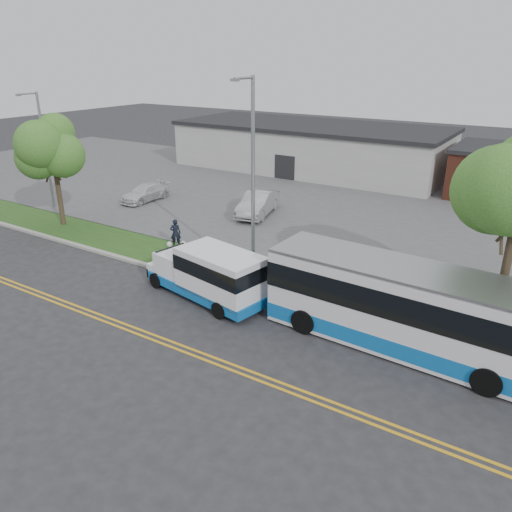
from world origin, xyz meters
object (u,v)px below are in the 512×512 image
Objects in this scene: streetlight_near at (252,176)px; pedestrian at (176,233)px; parked_car_b at (145,193)px; transit_bus at (419,312)px; tree_west at (52,147)px; parked_car_a at (258,203)px; shuttle_bus at (211,273)px; streetlight_far at (44,146)px.

streetlight_near is 5.75× the size of pedestrian.
transit_bus is at bearing -21.68° from parked_car_b.
tree_west is 1.40× the size of parked_car_a.
shuttle_bus is at bearing -35.33° from parked_car_b.
pedestrian is at bearing 154.79° from shuttle_bus.
streetlight_far is at bearing -168.56° from parked_car_a.
streetlight_near is at bearing 92.84° from shuttle_bus.
streetlight_far is at bearing -132.25° from parked_car_b.
tree_west reaches higher than transit_bus.
streetlight_far is 7.62m from parked_car_b.
transit_bus is 17.93m from parked_car_a.
shuttle_bus is 1.36× the size of parked_car_a.
transit_bus is at bearing -6.27° from tree_west.
streetlight_far is 0.67× the size of transit_bus.
transit_bus is at bearing -9.88° from streetlight_far.
streetlight_near is 9.61m from transit_bus.
parked_car_b is (4.53, 4.83, -3.77)m from streetlight_far.
streetlight_far is at bearing 174.17° from shuttle_bus.
streetlight_far reaches higher than transit_bus.
streetlight_far is 19.67m from shuttle_bus.
tree_west is 15.01m from streetlight_near.
tree_west reaches higher than parked_car_a.
streetlight_near is 7.54m from pedestrian.
shuttle_bus is at bearing -97.82° from streetlight_near.
streetlight_near is 1.19× the size of streetlight_far.
transit_bus is 15.11m from pedestrian.
streetlight_near reaches higher than parked_car_b.
transit_bus is at bearing -13.80° from streetlight_near.
streetlight_far is 4.84× the size of pedestrian.
pedestrian is 7.79m from parked_car_a.
transit_bus is 2.83× the size of parked_car_b.
parked_car_a is (-5.36, 9.03, -4.32)m from streetlight_near.
pedestrian is (-5.66, 4.10, -0.40)m from shuttle_bus.
pedestrian is (-6.05, 1.27, -4.31)m from streetlight_near.
tree_west is 9.92m from pedestrian.
parked_car_a is (0.69, 7.75, -0.02)m from pedestrian.
transit_bus reaches higher than pedestrian.
shuttle_bus is 0.56× the size of transit_bus.
shuttle_bus is at bearing -80.73° from parked_car_a.
tree_west is at bearing 178.20° from streetlight_near.
streetlight_near is 1.42× the size of shuttle_bus.
streetlight_far reaches higher than tree_west.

